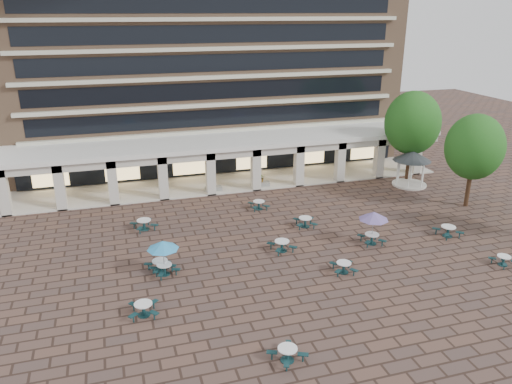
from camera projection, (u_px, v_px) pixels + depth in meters
ground at (278, 251)px, 34.58m from camera, size 120.00×120.00×0.00m
apartment_building at (202, 41)px, 53.13m from camera, size 40.00×15.50×25.20m
retail_arcade at (227, 153)px, 46.85m from camera, size 42.00×6.60×4.40m
picnic_table_1 at (287, 353)px, 23.65m from camera, size 1.94×1.94×0.71m
picnic_table_2 at (344, 266)px, 31.61m from camera, size 1.75×1.75×0.71m
picnic_table_3 at (504, 260)px, 32.54m from camera, size 1.62×1.62×0.65m
picnic_table_4 at (163, 246)px, 30.83m from camera, size 2.01×2.01×2.32m
picnic_table_5 at (144, 308)px, 27.16m from camera, size 1.76×1.76×0.75m
picnic_table_7 at (448, 230)px, 36.64m from camera, size 1.85×1.85×0.79m
picnic_table_8 at (160, 265)px, 31.79m from camera, size 2.02×2.02×0.75m
picnic_table_9 at (259, 204)px, 41.65m from camera, size 1.61×1.61×0.72m
picnic_table_10 at (282, 245)px, 34.41m from camera, size 1.89×1.89×0.77m
picnic_table_11 at (374, 217)px, 34.93m from camera, size 2.11×2.11×2.44m
picnic_table_12 at (144, 224)px, 37.76m from camera, size 2.11×2.11×0.80m
picnic_table_13 at (305, 221)px, 38.26m from camera, size 1.86×1.86×0.75m
gazebo at (412, 160)px, 46.61m from camera, size 3.59×3.59×3.34m
tree_east_a at (475, 147)px, 40.75m from camera, size 4.73×4.73×7.89m
tree_east_c at (413, 123)px, 46.90m from camera, size 5.22×5.22×8.70m
planter_left at (213, 187)px, 45.52m from camera, size 1.50×0.76×1.25m
planter_right at (261, 181)px, 46.73m from camera, size 1.50×0.86×1.35m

